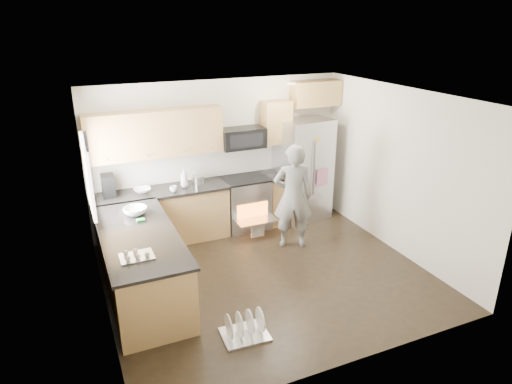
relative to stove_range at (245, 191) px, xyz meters
name	(u,v)px	position (x,y,z in m)	size (l,w,h in m)	color
ground	(267,276)	(-0.35, -1.69, -0.68)	(4.50, 4.50, 0.00)	black
room_shell	(266,167)	(-0.39, -1.68, 1.00)	(4.54, 4.04, 2.62)	beige
back_cabinet_run	(192,182)	(-0.94, 0.05, 0.29)	(4.45, 0.64, 2.50)	#A78042
peninsula	(141,264)	(-2.10, -1.44, -0.21)	(0.96, 2.36, 1.03)	#A78042
stove_range	(245,191)	(0.00, 0.00, 0.00)	(0.76, 0.97, 1.79)	#B7B7BC
refrigerator	(303,169)	(1.15, 0.01, 0.26)	(0.99, 0.82, 1.87)	#B7B7BC
person	(293,197)	(0.42, -0.98, 0.19)	(0.63, 0.41, 1.73)	slate
dish_rack	(245,330)	(-1.17, -2.81, -0.59)	(0.57, 0.46, 0.34)	#B7B7BC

